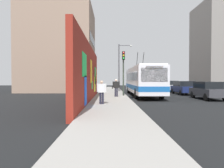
% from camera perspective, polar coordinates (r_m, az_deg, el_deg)
% --- Properties ---
extents(ground_plane, '(80.00, 80.00, 0.00)m').
position_cam_1_polar(ground_plane, '(19.34, 4.49, -3.99)').
color(ground_plane, black).
extents(sidewalk_slab, '(48.00, 3.20, 0.15)m').
position_cam_1_polar(sidewalk_slab, '(19.25, -0.26, -3.78)').
color(sidewalk_slab, gray).
rests_on(sidewalk_slab, ground_plane).
extents(graffiti_wall, '(15.19, 0.32, 4.40)m').
position_cam_1_polar(graffiti_wall, '(15.87, -6.51, 2.78)').
color(graffiti_wall, maroon).
rests_on(graffiti_wall, ground_plane).
extents(building_far_left, '(10.04, 9.82, 12.42)m').
position_cam_1_polar(building_far_left, '(31.97, -14.35, 9.26)').
color(building_far_left, gray).
rests_on(building_far_left, ground_plane).
extents(building_far_right, '(8.41, 7.41, 14.38)m').
position_cam_1_polar(building_far_right, '(39.43, 28.10, 9.07)').
color(building_far_right, gray).
rests_on(building_far_right, ground_plane).
extents(city_bus, '(11.77, 2.54, 4.86)m').
position_cam_1_polar(city_bus, '(22.23, 8.49, 1.14)').
color(city_bus, silver).
rests_on(city_bus, ground_plane).
extents(parked_car_dark_gray, '(4.09, 1.81, 1.58)m').
position_cam_1_polar(parked_car_dark_gray, '(20.01, 25.23, -1.55)').
color(parked_car_dark_gray, '#38383D').
rests_on(parked_car_dark_gray, ground_plane).
extents(parked_car_navy, '(4.32, 1.92, 1.58)m').
position_cam_1_polar(parked_car_navy, '(25.37, 19.48, -0.89)').
color(parked_car_navy, navy).
rests_on(parked_car_navy, ground_plane).
extents(parked_car_white, '(4.69, 1.92, 1.58)m').
position_cam_1_polar(parked_car_white, '(30.79, 15.82, -0.48)').
color(parked_car_white, white).
rests_on(parked_car_white, ground_plane).
extents(parked_car_red, '(4.12, 1.76, 1.58)m').
position_cam_1_polar(parked_car_red, '(36.63, 13.13, -0.18)').
color(parked_car_red, '#B21E19').
rests_on(parked_car_red, ground_plane).
extents(pedestrian_midblock, '(0.22, 0.74, 1.65)m').
position_cam_1_polar(pedestrian_midblock, '(19.25, 1.15, -0.69)').
color(pedestrian_midblock, '#1E1E2D').
rests_on(pedestrian_midblock, sidewalk_slab).
extents(pedestrian_near_wall, '(0.22, 0.64, 1.56)m').
position_cam_1_polar(pedestrian_near_wall, '(13.56, -2.93, -1.81)').
color(pedestrian_near_wall, '#1E1E2D').
rests_on(pedestrian_near_wall, sidewalk_slab).
extents(traffic_light, '(0.49, 0.28, 4.45)m').
position_cam_1_polar(traffic_light, '(20.54, 3.21, 5.07)').
color(traffic_light, '#2D382D').
rests_on(traffic_light, sidewalk_slab).
extents(street_lamp, '(0.44, 1.89, 6.45)m').
position_cam_1_polar(street_lamp, '(28.27, 2.40, 5.58)').
color(street_lamp, '#4C4C51').
rests_on(street_lamp, sidewalk_slab).
extents(curbside_puddle, '(2.05, 2.05, 0.00)m').
position_cam_1_polar(curbside_puddle, '(20.14, 6.01, -3.77)').
color(curbside_puddle, black).
rests_on(curbside_puddle, ground_plane).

